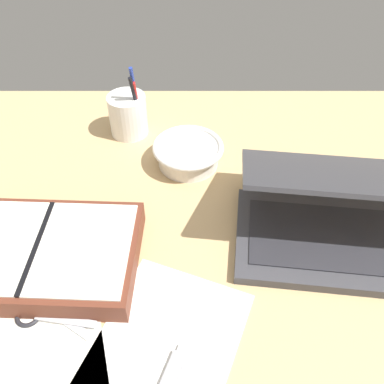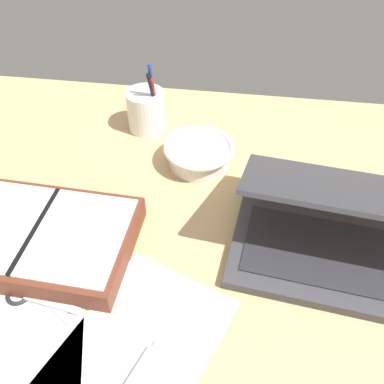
{
  "view_description": "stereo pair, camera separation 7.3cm",
  "coord_description": "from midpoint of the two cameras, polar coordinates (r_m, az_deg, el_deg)",
  "views": [
    {
      "loc": [
        4.71,
        -46.11,
        60.21
      ],
      "look_at": [
        4.74,
        5.96,
        9.0
      ],
      "focal_mm": 40.0,
      "sensor_mm": 36.0,
      "label": 1
    },
    {
      "loc": [
        11.99,
        -45.61,
        60.21
      ],
      "look_at": [
        4.74,
        5.96,
        9.0
      ],
      "focal_mm": 40.0,
      "sensor_mm": 36.0,
      "label": 2
    }
  ],
  "objects": [
    {
      "name": "usb_drive",
      "position": [
        0.63,
        -2.79,
        -22.5
      ],
      "size": [
        4.01,
        7.31,
        1.0
      ],
      "rotation": [
        0.0,
        0.0,
        -0.36
      ],
      "color": "#99999E",
      "rests_on": "desk_top"
    },
    {
      "name": "paper_sheet_front",
      "position": [
        0.64,
        -4.47,
        -21.09
      ],
      "size": [
        28.92,
        34.88,
        0.16
      ],
      "primitive_type": "cube",
      "rotation": [
        0.0,
        0.0,
        -0.37
      ],
      "color": "white",
      "rests_on": "desk_top"
    },
    {
      "name": "desk_top",
      "position": [
        0.75,
        -1.45,
        -7.29
      ],
      "size": [
        140.0,
        100.0,
        2.0
      ],
      "primitive_type": "cube",
      "color": "tan",
      "rests_on": "ground"
    },
    {
      "name": "laptop",
      "position": [
        0.75,
        22.51,
        -5.57
      ],
      "size": [
        38.62,
        29.42,
        15.36
      ],
      "rotation": [
        0.0,
        0.0,
        -0.12
      ],
      "color": "#38383D",
      "rests_on": "desk_top"
    },
    {
      "name": "planner",
      "position": [
        0.76,
        -17.2,
        -5.91
      ],
      "size": [
        32.52,
        22.16,
        4.71
      ],
      "rotation": [
        0.0,
        0.0,
        -0.04
      ],
      "color": "brown",
      "rests_on": "desk_top"
    },
    {
      "name": "paper_sheet_beside_planner",
      "position": [
        0.7,
        -18.56,
        -15.74
      ],
      "size": [
        23.85,
        29.1,
        0.16
      ],
      "primitive_type": "cube",
      "rotation": [
        0.0,
        0.0,
        0.28
      ],
      "color": "silver",
      "rests_on": "desk_top"
    },
    {
      "name": "bowl",
      "position": [
        0.88,
        3.31,
        5.08
      ],
      "size": [
        14.49,
        14.49,
        4.81
      ],
      "color": "silver",
      "rests_on": "desk_top"
    },
    {
      "name": "scissors",
      "position": [
        0.72,
        -17.97,
        -12.78
      ],
      "size": [
        12.47,
        8.2,
        0.8
      ],
      "rotation": [
        0.0,
        0.0,
        -0.37
      ],
      "color": "#B7B7BC",
      "rests_on": "desk_top"
    },
    {
      "name": "pen_cup",
      "position": [
        0.96,
        -3.94,
        10.75
      ],
      "size": [
        8.31,
        8.31,
        16.91
      ],
      "color": "white",
      "rests_on": "desk_top"
    }
  ]
}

